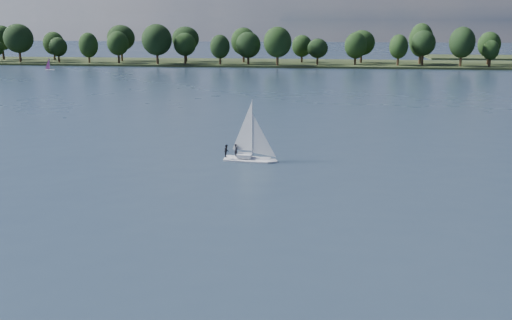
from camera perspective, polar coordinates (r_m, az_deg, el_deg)
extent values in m
plane|color=#233342|center=(121.75, 5.45, 5.59)|extent=(700.00, 700.00, 0.00)
cube|color=black|center=(233.14, 6.21, 9.50)|extent=(660.00, 40.00, 1.50)
cube|color=silver|center=(71.87, -0.79, -0.12)|extent=(6.39, 2.40, 0.73)
cube|color=silver|center=(71.70, -0.79, 0.45)|extent=(1.94, 1.29, 0.46)
cylinder|color=silver|center=(70.98, -0.80, 3.15)|extent=(0.11, 0.11, 7.33)
imported|color=black|center=(72.03, -2.02, 1.00)|extent=(0.40, 0.59, 1.58)
imported|color=black|center=(71.74, -2.95, 0.94)|extent=(0.68, 0.83, 1.58)
cube|color=white|center=(216.30, -19.89, 8.43)|extent=(3.19, 2.22, 0.48)
cylinder|color=silver|center=(216.12, -19.94, 9.06)|extent=(0.08, 0.08, 4.24)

